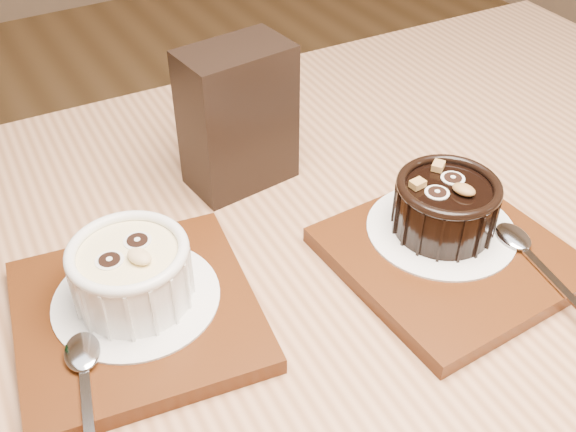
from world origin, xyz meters
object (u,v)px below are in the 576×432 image
object	(u,v)px
ramekin_dark	(446,204)
condiment_stand	(238,118)
table	(315,371)
ramekin_white	(131,271)
tray_left	(137,315)
tray_right	(449,256)

from	to	relation	value
ramekin_dark	condiment_stand	distance (m)	0.21
table	condiment_stand	xyz separation A→B (m)	(0.02, 0.18, 0.16)
ramekin_white	ramekin_dark	world-z (taller)	ramekin_white
ramekin_dark	condiment_stand	size ratio (longest dim) A/B	0.63
ramekin_white	condiment_stand	size ratio (longest dim) A/B	0.65
table	tray_left	distance (m)	0.17
tray_left	tray_right	distance (m)	0.26
tray_right	condiment_stand	bearing A→B (deg)	115.92
table	ramekin_white	distance (m)	0.20
table	ramekin_dark	size ratio (longest dim) A/B	13.97
ramekin_dark	tray_left	bearing A→B (deg)	150.06
tray_left	ramekin_dark	bearing A→B (deg)	-10.22
tray_right	ramekin_dark	xyz separation A→B (m)	(0.01, 0.02, 0.04)
table	tray_left	bearing A→B (deg)	158.64
tray_left	condiment_stand	bearing A→B (deg)	39.34
tray_right	ramekin_dark	world-z (taller)	ramekin_dark
ramekin_dark	tray_right	bearing A→B (deg)	-131.86
tray_left	ramekin_white	bearing A→B (deg)	63.77
table	tray_right	xyz separation A→B (m)	(0.12, -0.02, 0.10)
tray_right	table	bearing A→B (deg)	171.02
tray_left	condiment_stand	world-z (taller)	condiment_stand
ramekin_white	tray_right	distance (m)	0.26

